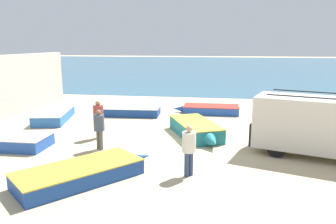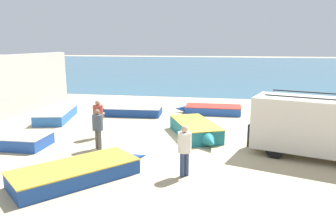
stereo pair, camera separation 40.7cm
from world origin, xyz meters
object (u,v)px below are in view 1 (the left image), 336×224
(fishing_rowboat_1, at_px, (210,109))
(fishing_rowboat_5, at_px, (319,117))
(parked_van, at_px, (325,125))
(fisherman_0, at_px, (98,116))
(fisherman_1, at_px, (189,146))
(fishing_rowboat_6, at_px, (196,129))
(fishing_rowboat_3, at_px, (83,173))
(fisherman_2, at_px, (99,126))
(fishing_rowboat_2, at_px, (131,111))
(fishing_rowboat_4, at_px, (55,115))

(fishing_rowboat_1, bearing_deg, fishing_rowboat_5, 167.20)
(parked_van, xyz_separation_m, fisherman_0, (-9.45, 1.06, -0.20))
(fishing_rowboat_1, distance_m, fisherman_1, 10.15)
(fishing_rowboat_1, distance_m, fishing_rowboat_6, 5.37)
(fishing_rowboat_3, relative_size, fisherman_1, 2.49)
(fishing_rowboat_6, height_order, fisherman_1, fisherman_1)
(fishing_rowboat_1, bearing_deg, fishing_rowboat_6, 85.05)
(parked_van, xyz_separation_m, fisherman_2, (-8.82, -0.52, -0.25))
(fishing_rowboat_6, height_order, fisherman_0, fisherman_0)
(fishing_rowboat_2, bearing_deg, fisherman_0, 84.95)
(fishing_rowboat_6, xyz_separation_m, fisherman_1, (0.11, -4.77, 0.70))
(fishing_rowboat_5, bearing_deg, fishing_rowboat_4, -23.52)
(fishing_rowboat_6, bearing_deg, fishing_rowboat_3, -53.75)
(fishing_rowboat_2, height_order, fishing_rowboat_5, fishing_rowboat_5)
(parked_van, height_order, fishing_rowboat_5, parked_van)
(fisherman_0, bearing_deg, fishing_rowboat_1, -164.97)
(fishing_rowboat_3, bearing_deg, fishing_rowboat_5, -4.77)
(fishing_rowboat_3, bearing_deg, fisherman_2, 51.31)
(fisherman_0, distance_m, fisherman_2, 1.70)
(fishing_rowboat_1, xyz_separation_m, fisherman_1, (-0.33, -10.12, 0.78))
(parked_van, relative_size, fishing_rowboat_2, 1.38)
(fishing_rowboat_1, xyz_separation_m, fishing_rowboat_4, (-8.71, -3.22, 0.04))
(fishing_rowboat_6, relative_size, fisherman_2, 2.59)
(parked_van, height_order, fishing_rowboat_4, parked_van)
(fishing_rowboat_6, relative_size, fisherman_0, 2.46)
(fishing_rowboat_1, distance_m, fishing_rowboat_5, 6.27)
(fishing_rowboat_2, relative_size, fishing_rowboat_4, 0.90)
(fisherman_0, bearing_deg, parked_van, 135.93)
(parked_van, xyz_separation_m, fishing_rowboat_6, (-5.04, 2.08, -0.92))
(fishing_rowboat_1, relative_size, fisherman_0, 2.33)
(fishing_rowboat_6, bearing_deg, fishing_rowboat_4, -128.68)
(fishing_rowboat_4, height_order, fishing_rowboat_5, fishing_rowboat_4)
(parked_van, bearing_deg, fishing_rowboat_4, 0.43)
(fishing_rowboat_2, bearing_deg, fishing_rowboat_6, 132.89)
(fishing_rowboat_4, height_order, fisherman_2, fisherman_2)
(fisherman_0, xyz_separation_m, fisherman_2, (0.63, -1.58, -0.05))
(fishing_rowboat_1, bearing_deg, fisherman_2, 61.78)
(fishing_rowboat_6, distance_m, fisherman_0, 4.59)
(fishing_rowboat_3, distance_m, fisherman_1, 3.51)
(fishing_rowboat_1, relative_size, fishing_rowboat_5, 0.81)
(fishing_rowboat_3, relative_size, fishing_rowboat_5, 0.85)
(fisherman_1, bearing_deg, fishing_rowboat_4, 7.02)
(fishing_rowboat_4, xyz_separation_m, fisherman_1, (8.38, -6.90, 0.75))
(fishing_rowboat_2, bearing_deg, fisherman_2, 90.68)
(fishing_rowboat_5, relative_size, fisherman_2, 3.01)
(fishing_rowboat_2, height_order, fishing_rowboat_3, same)
(fishing_rowboat_4, relative_size, fisherman_0, 2.54)
(fishing_rowboat_1, xyz_separation_m, fishing_rowboat_3, (-3.64, -11.01, 0.01))
(fisherman_2, bearing_deg, fishing_rowboat_1, 0.48)
(fishing_rowboat_4, bearing_deg, fisherman_2, -149.61)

